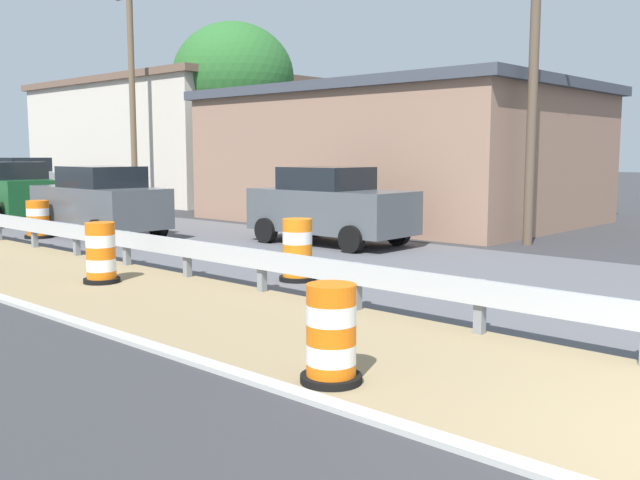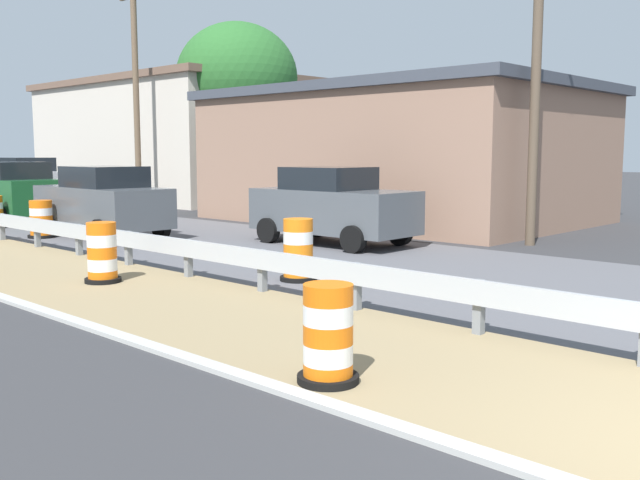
# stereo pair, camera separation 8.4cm
# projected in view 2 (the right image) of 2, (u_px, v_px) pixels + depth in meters

# --- Properties ---
(traffic_barrel_nearest) EXTENTS (0.63, 0.63, 1.00)m
(traffic_barrel_nearest) POSITION_uv_depth(u_px,v_px,m) (328.00, 339.00, 7.07)
(traffic_barrel_nearest) COLOR orange
(traffic_barrel_nearest) RESTS_ON ground
(traffic_barrel_close) EXTENTS (0.66, 0.66, 1.12)m
(traffic_barrel_close) POSITION_uv_depth(u_px,v_px,m) (298.00, 253.00, 12.73)
(traffic_barrel_close) COLOR orange
(traffic_barrel_close) RESTS_ON ground
(traffic_barrel_mid) EXTENTS (0.64, 0.64, 1.07)m
(traffic_barrel_mid) POSITION_uv_depth(u_px,v_px,m) (102.00, 255.00, 12.56)
(traffic_barrel_mid) COLOR orange
(traffic_barrel_mid) RESTS_ON ground
(traffic_barrel_farther) EXTENTS (0.73, 0.73, 1.01)m
(traffic_barrel_farther) POSITION_uv_depth(u_px,v_px,m) (41.00, 221.00, 19.18)
(traffic_barrel_farther) COLOR orange
(traffic_barrel_farther) RESTS_ON ground
(car_trailing_near_lane) EXTENTS (2.06, 4.50, 2.08)m
(car_trailing_near_lane) POSITION_uv_depth(u_px,v_px,m) (28.00, 183.00, 29.26)
(car_trailing_near_lane) COLOR silver
(car_trailing_near_lane) RESTS_ON ground
(car_lead_far_lane) EXTENTS (2.13, 4.29, 1.98)m
(car_lead_far_lane) POSITION_uv_depth(u_px,v_px,m) (13.00, 192.00, 23.65)
(car_lead_far_lane) COLOR #195128
(car_lead_far_lane) RESTS_ON ground
(car_mid_far_lane) EXTENTS (2.13, 4.28, 1.93)m
(car_mid_far_lane) POSITION_uv_depth(u_px,v_px,m) (332.00, 206.00, 17.79)
(car_mid_far_lane) COLOR #4C5156
(car_mid_far_lane) RESTS_ON ground
(car_distant_b) EXTENTS (2.08, 4.59, 1.92)m
(car_distant_b) POSITION_uv_depth(u_px,v_px,m) (102.00, 202.00, 19.32)
(car_distant_b) COLOR #4C5156
(car_distant_b) RESTS_ON ground
(roadside_shop_near) EXTENTS (8.76, 12.14, 4.40)m
(roadside_shop_near) POSITION_uv_depth(u_px,v_px,m) (402.00, 155.00, 24.11)
(roadside_shop_near) COLOR #93705B
(roadside_shop_near) RESTS_ON ground
(roadside_shop_far) EXTENTS (8.66, 13.99, 5.73)m
(roadside_shop_far) POSITION_uv_depth(u_px,v_px,m) (176.00, 141.00, 35.50)
(roadside_shop_far) COLOR beige
(roadside_shop_far) RESTS_ON ground
(utility_pole_near) EXTENTS (0.24, 1.80, 8.42)m
(utility_pole_near) POSITION_uv_depth(u_px,v_px,m) (536.00, 66.00, 17.13)
(utility_pole_near) COLOR brown
(utility_pole_near) RESTS_ON ground
(utility_pole_mid) EXTENTS (0.24, 1.80, 8.83)m
(utility_pole_mid) POSITION_uv_depth(u_px,v_px,m) (136.00, 94.00, 28.15)
(utility_pole_mid) COLOR brown
(utility_pole_mid) RESTS_ON ground
(tree_roadside) EXTENTS (5.10, 5.10, 7.73)m
(tree_roadside) POSITION_uv_depth(u_px,v_px,m) (237.00, 78.00, 30.04)
(tree_roadside) COLOR brown
(tree_roadside) RESTS_ON ground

